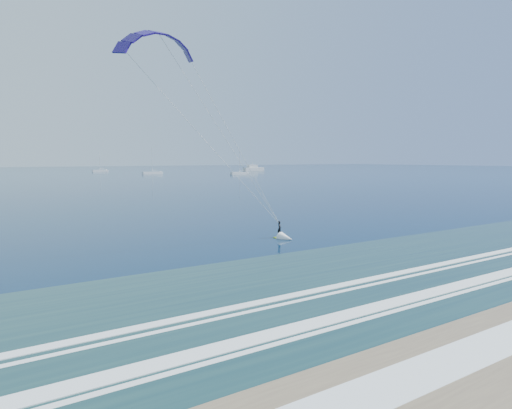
{
  "coord_description": "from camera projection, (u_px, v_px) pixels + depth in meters",
  "views": [
    {
      "loc": [
        -17.11,
        -10.19,
        7.74
      ],
      "look_at": [
        4.75,
        22.71,
        3.73
      ],
      "focal_mm": 32.0,
      "sensor_mm": 36.0,
      "label": 1
    }
  ],
  "objects": [
    {
      "name": "sailboat_3",
      "position": [
        152.0,
        173.0,
        223.53
      ],
      "size": [
        9.85,
        2.4,
        13.29
      ],
      "color": "silver",
      "rests_on": "ground"
    },
    {
      "name": "sailboat_4",
      "position": [
        240.0,
        173.0,
        219.01
      ],
      "size": [
        9.3,
        2.4,
        12.52
      ],
      "color": "silver",
      "rests_on": "ground"
    },
    {
      "name": "motor_yacht",
      "position": [
        253.0,
        168.0,
        286.2
      ],
      "size": [
        13.66,
        3.64,
        5.83
      ],
      "color": "silver",
      "rests_on": "ground"
    },
    {
      "name": "kitesurfer_rig",
      "position": [
        225.0,
        139.0,
        38.89
      ],
      "size": [
        18.22,
        4.56,
        18.27
      ],
      "color": "#ADD719",
      "rests_on": "ground"
    },
    {
      "name": "sailboat_2",
      "position": [
        100.0,
        171.0,
        260.24
      ],
      "size": [
        8.38,
        2.4,
        11.44
      ],
      "color": "silver",
      "rests_on": "ground"
    },
    {
      "name": "ground",
      "position": [
        466.0,
        348.0,
        18.64
      ],
      "size": [
        900.0,
        900.0,
        0.0
      ],
      "primitive_type": "plane",
      "color": "#072342",
      "rests_on": "ground"
    }
  ]
}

